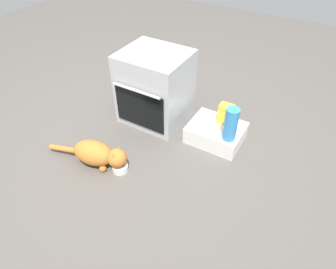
{
  "coord_description": "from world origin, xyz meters",
  "views": [
    {
      "loc": [
        1.23,
        -1.52,
        1.8
      ],
      "look_at": [
        0.31,
        0.03,
        0.25
      ],
      "focal_mm": 31.77,
      "sensor_mm": 36.0,
      "label": 1
    }
  ],
  "objects_px": {
    "oven": "(155,87)",
    "water_bottle": "(231,124)",
    "pantry_cabinet": "(216,133)",
    "cat": "(98,154)",
    "snack_bag": "(226,114)",
    "food_bowl": "(120,167)"
  },
  "relations": [
    {
      "from": "snack_bag",
      "to": "food_bowl",
      "type": "bearing_deg",
      "value": -123.3
    },
    {
      "from": "snack_bag",
      "to": "oven",
      "type": "bearing_deg",
      "value": -174.01
    },
    {
      "from": "cat",
      "to": "water_bottle",
      "type": "relative_size",
      "value": 2.43
    },
    {
      "from": "oven",
      "to": "snack_bag",
      "type": "relative_size",
      "value": 3.77
    },
    {
      "from": "pantry_cabinet",
      "to": "food_bowl",
      "type": "relative_size",
      "value": 3.62
    },
    {
      "from": "cat",
      "to": "oven",
      "type": "bearing_deg",
      "value": 75.96
    },
    {
      "from": "oven",
      "to": "water_bottle",
      "type": "distance_m",
      "value": 0.81
    },
    {
      "from": "cat",
      "to": "water_bottle",
      "type": "bearing_deg",
      "value": 28.12
    },
    {
      "from": "oven",
      "to": "cat",
      "type": "xyz_separation_m",
      "value": [
        -0.05,
        -0.79,
        -0.22
      ]
    },
    {
      "from": "oven",
      "to": "cat",
      "type": "height_order",
      "value": "oven"
    },
    {
      "from": "pantry_cabinet",
      "to": "cat",
      "type": "bearing_deg",
      "value": -132.03
    },
    {
      "from": "oven",
      "to": "snack_bag",
      "type": "bearing_deg",
      "value": 5.99
    },
    {
      "from": "oven",
      "to": "pantry_cabinet",
      "type": "xyz_separation_m",
      "value": [
        0.65,
        -0.02,
        -0.26
      ]
    },
    {
      "from": "cat",
      "to": "food_bowl",
      "type": "bearing_deg",
      "value": -0.0
    },
    {
      "from": "pantry_cabinet",
      "to": "cat",
      "type": "height_order",
      "value": "cat"
    },
    {
      "from": "pantry_cabinet",
      "to": "water_bottle",
      "type": "bearing_deg",
      "value": -34.87
    },
    {
      "from": "oven",
      "to": "water_bottle",
      "type": "bearing_deg",
      "value": -8.58
    },
    {
      "from": "oven",
      "to": "cat",
      "type": "bearing_deg",
      "value": -93.83
    },
    {
      "from": "cat",
      "to": "snack_bag",
      "type": "distance_m",
      "value": 1.14
    },
    {
      "from": "oven",
      "to": "food_bowl",
      "type": "bearing_deg",
      "value": -79.77
    },
    {
      "from": "pantry_cabinet",
      "to": "snack_bag",
      "type": "height_order",
      "value": "snack_bag"
    },
    {
      "from": "pantry_cabinet",
      "to": "oven",
      "type": "bearing_deg",
      "value": 178.61
    }
  ]
}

